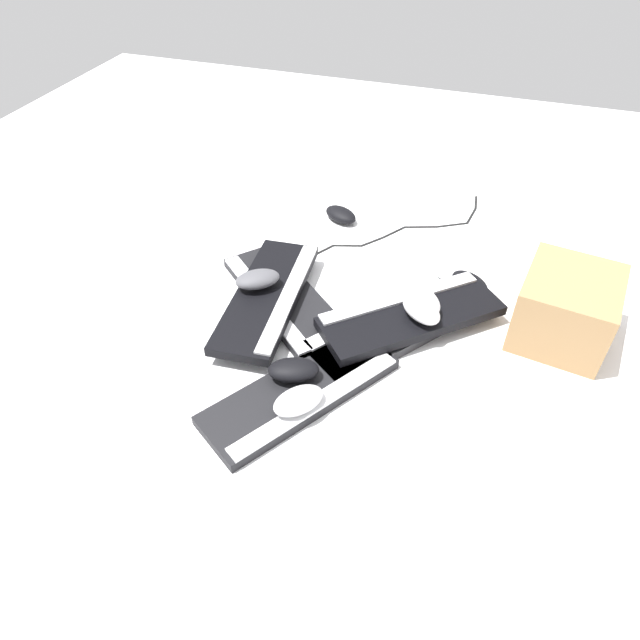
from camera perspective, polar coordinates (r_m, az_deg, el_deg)
name	(u,v)px	position (r m, az deg, el deg)	size (l,w,h in m)	color
ground_plane	(319,307)	(1.44, -0.14, 1.29)	(3.20, 3.20, 0.00)	white
keyboard_0	(301,392)	(1.22, -1.89, -7.18)	(0.45, 0.37, 0.03)	black
keyboard_1	(392,328)	(1.37, 7.22, -0.80)	(0.44, 0.38, 0.03)	#232326
keyboard_2	(284,298)	(1.45, -3.58, 2.17)	(0.40, 0.43, 0.03)	black
keyboard_3	(268,296)	(1.41, -5.19, 2.39)	(0.45, 0.18, 0.03)	black
keyboard_4	(411,315)	(1.37, 9.04, 0.48)	(0.41, 0.43, 0.03)	black
mouse_0	(421,310)	(1.33, 10.10, 1.03)	(0.11, 0.07, 0.04)	silver
mouse_1	(341,215)	(1.76, 2.09, 10.49)	(0.11, 0.07, 0.04)	black
mouse_2	(423,300)	(1.36, 10.27, 1.98)	(0.11, 0.07, 0.04)	silver
mouse_3	(293,370)	(1.22, -2.67, -5.00)	(0.11, 0.07, 0.04)	black
mouse_4	(258,279)	(1.41, -6.27, 4.07)	(0.11, 0.07, 0.04)	#4C4C51
mouse_5	(298,401)	(1.16, -2.18, -8.05)	(0.11, 0.07, 0.04)	silver
mouse_6	(470,283)	(1.54, 14.74, 3.62)	(0.11, 0.07, 0.04)	black
cable_0	(412,228)	(1.75, 9.14, 9.05)	(0.48, 0.41, 0.01)	black
cardboard_box	(566,308)	(1.43, 23.38, 1.10)	(0.23, 0.20, 0.16)	#9E774C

